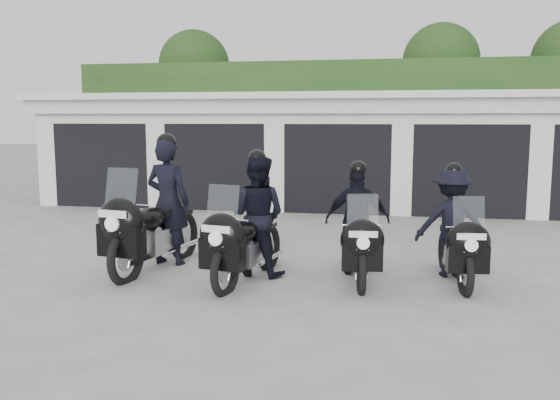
% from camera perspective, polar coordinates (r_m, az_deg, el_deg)
% --- Properties ---
extents(ground, '(80.00, 80.00, 0.00)m').
position_cam_1_polar(ground, '(9.34, 2.31, -6.62)').
color(ground, '#9F9F9A').
rests_on(ground, ground).
extents(garage_block, '(16.40, 6.80, 2.96)m').
position_cam_1_polar(garage_block, '(17.08, 6.31, 4.77)').
color(garage_block, silver).
rests_on(garage_block, ground).
extents(background_vegetation, '(20.00, 3.90, 5.80)m').
position_cam_1_polar(background_vegetation, '(21.89, 8.34, 8.94)').
color(background_vegetation, '#1A3C16').
rests_on(background_vegetation, ground).
extents(police_bike_a, '(1.01, 2.48, 2.17)m').
position_cam_1_polar(police_bike_a, '(9.38, -11.80, -1.35)').
color(police_bike_a, black).
rests_on(police_bike_a, ground).
extents(police_bike_b, '(1.07, 2.21, 1.94)m').
position_cam_1_polar(police_bike_b, '(8.65, -2.73, -2.25)').
color(police_bike_b, black).
rests_on(police_bike_b, ground).
extents(police_bike_c, '(1.02, 2.03, 1.77)m').
position_cam_1_polar(police_bike_c, '(8.79, 7.53, -2.61)').
color(police_bike_c, black).
rests_on(police_bike_c, ground).
extents(police_bike_d, '(1.11, 2.01, 1.75)m').
position_cam_1_polar(police_bike_d, '(8.97, 16.39, -2.67)').
color(police_bike_d, black).
rests_on(police_bike_d, ground).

